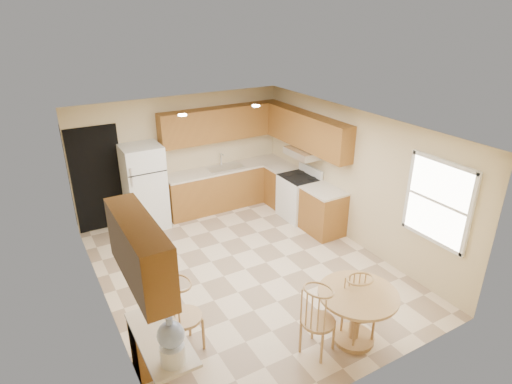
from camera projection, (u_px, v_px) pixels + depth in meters
floor at (245, 269)px, 7.32m from camera, size 5.50×5.50×0.00m
ceiling at (244, 127)px, 6.31m from camera, size 4.50×5.50×0.02m
wall_back at (182, 155)px, 8.99m from camera, size 4.50×0.02×2.50m
wall_front at (366, 296)px, 4.63m from camera, size 4.50×0.02×2.50m
wall_left at (99, 238)px, 5.78m from camera, size 0.02×5.50×2.50m
wall_right at (352, 177)px, 7.84m from camera, size 0.02×5.50×2.50m
doorway at (98, 180)px, 8.26m from camera, size 0.90×0.02×2.10m
base_cab_back at (227, 187)px, 9.48m from camera, size 2.75×0.60×0.87m
counter_back at (226, 168)px, 9.30m from camera, size 2.75×0.63×0.04m
base_cab_right_a at (282, 187)px, 9.51m from camera, size 0.60×0.59×0.87m
counter_right_a at (283, 168)px, 9.32m from camera, size 0.63×0.59×0.04m
base_cab_right_b at (323, 212)px, 8.35m from camera, size 0.60×0.80×0.87m
counter_right_b at (324, 191)px, 8.17m from camera, size 0.63×0.80×0.04m
upper_cab_back at (222, 124)px, 9.02m from camera, size 2.75×0.33×0.70m
upper_cab_right at (307, 131)px, 8.49m from camera, size 0.33×2.42×0.70m
upper_cab_left at (140, 251)px, 4.35m from camera, size 0.33×1.40×0.70m
sink at (225, 167)px, 9.28m from camera, size 0.78×0.44×0.01m
range_hood at (304, 153)px, 8.60m from camera, size 0.50×0.76×0.14m
desk_pedestal at (153, 344)px, 5.21m from camera, size 0.48×0.42×0.72m
desk_top at (161, 338)px, 4.75m from camera, size 0.50×1.20×0.04m
window at (438, 202)px, 6.27m from camera, size 0.06×1.12×1.30m
can_light_a at (182, 115)px, 7.04m from camera, size 0.14×0.14×0.02m
can_light_b at (256, 106)px, 7.68m from camera, size 0.14×0.14×0.02m
refrigerator at (145, 187)px, 8.44m from camera, size 0.75×0.73×1.70m
stove at (299, 197)px, 8.94m from camera, size 0.65×0.76×1.09m
dining_table at (356, 310)px, 5.58m from camera, size 1.03×1.03×0.77m
chair_table_a at (323, 318)px, 5.29m from camera, size 0.44×0.56×0.98m
chair_table_b at (365, 308)px, 5.50m from camera, size 0.41×0.42×0.93m
chair_desk at (186, 313)px, 5.31m from camera, size 0.46×0.60×1.05m
water_crock at (171, 342)px, 4.30m from camera, size 0.28×0.28×0.58m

